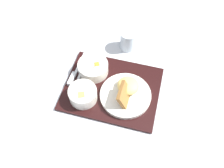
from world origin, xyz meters
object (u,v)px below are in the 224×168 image
bowl_salad (93,67)px  glass_water (128,41)px  spoon (80,73)px  knife (73,76)px  plate_main (126,93)px  bowl_soup (83,94)px

bowl_salad → glass_water: bearing=68.3°
spoon → glass_water: glass_water is taller
knife → glass_water: bearing=-35.6°
plate_main → glass_water: (-0.09, 0.26, 0.01)m
knife → glass_water: glass_water is taller
plate_main → spoon: plate_main is taller
bowl_salad → bowl_soup: bowl_soup is taller
bowl_soup → glass_water: 0.34m
spoon → glass_water: 0.27m
plate_main → bowl_salad: bearing=162.7°
bowl_salad → bowl_soup: bearing=-81.3°
bowl_salad → plate_main: bearing=-17.3°
knife → spoon: (0.02, 0.03, -0.00)m
bowl_salad → glass_water: 0.22m
bowl_soup → plate_main: (0.15, 0.08, -0.01)m
bowl_soup → plate_main: bearing=27.8°
bowl_salad → plate_main: (0.17, -0.05, -0.01)m
bowl_salad → glass_water: size_ratio=1.40×
spoon → glass_water: (0.13, 0.24, 0.02)m
plate_main → glass_water: size_ratio=2.25×
knife → spoon: size_ratio=1.17×
spoon → glass_water: bearing=-40.8°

